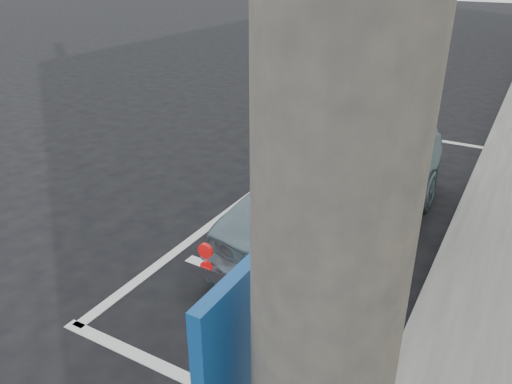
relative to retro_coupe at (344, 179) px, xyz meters
The scene contains 6 objects.
ground 2.58m from the retro_coupe, 103.94° to the right, with size 80.00×80.00×0.00m, color black.
pline_rear 2.99m from the retro_coupe, 91.93° to the right, with size 3.00×0.12×0.01m, color silver.
pline_front 4.15m from the retro_coupe, 91.37° to the left, with size 3.00×0.12×0.01m, color silver.
pline_side 1.76m from the retro_coupe, 158.41° to the left, with size 0.12×7.00×0.01m, color silver.
retro_coupe is the anchor object (origin of this frame).
cat 2.02m from the retro_coupe, 88.75° to the right, with size 0.37×0.50×0.29m.
Camera 1 is at (2.35, -2.86, 3.13)m, focal length 35.00 mm.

